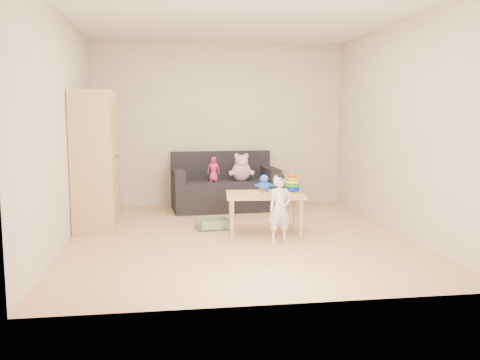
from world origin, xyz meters
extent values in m
plane|color=tan|center=(0.00, 0.00, 0.00)|extent=(4.50, 4.50, 0.00)
plane|color=white|center=(0.00, 0.00, 2.60)|extent=(4.50, 4.50, 0.00)
plane|color=beige|center=(0.00, 2.25, 1.30)|extent=(4.00, 0.00, 4.00)
plane|color=beige|center=(0.00, -2.25, 1.30)|extent=(4.00, 0.00, 4.00)
plane|color=beige|center=(-2.00, 0.00, 1.30)|extent=(0.00, 4.50, 4.50)
plane|color=beige|center=(2.00, 0.00, 1.30)|extent=(0.00, 4.50, 4.50)
cube|color=tan|center=(-1.75, 0.71, 0.88)|extent=(0.49, 0.97, 1.75)
cube|color=black|center=(0.03, 1.74, 0.22)|extent=(1.64, 0.91, 0.44)
cube|color=#DDB579|center=(0.34, 0.12, 0.25)|extent=(1.00, 0.68, 0.50)
imported|color=silver|center=(0.43, -0.35, 0.38)|extent=(0.31, 0.23, 0.76)
imported|color=#E12A60|center=(-0.15, 1.70, 0.63)|extent=(0.19, 0.14, 0.37)
cylinder|color=gold|center=(0.68, 0.11, 0.51)|extent=(0.19, 0.19, 0.02)
cylinder|color=silver|center=(0.68, 0.11, 0.62)|extent=(0.02, 0.02, 0.22)
torus|color=#0E14ED|center=(0.68, 0.11, 0.54)|extent=(0.21, 0.21, 0.04)
torus|color=#179925|center=(0.68, 0.11, 0.59)|extent=(0.18, 0.18, 0.04)
torus|color=#E6FA0D|center=(0.68, 0.11, 0.63)|extent=(0.16, 0.16, 0.04)
torus|color=#FF9B0D|center=(0.68, 0.11, 0.67)|extent=(0.13, 0.13, 0.04)
torus|color=#C03D0B|center=(0.68, 0.11, 0.71)|extent=(0.11, 0.11, 0.04)
cylinder|color=black|center=(0.59, 0.31, 0.59)|extent=(0.08, 0.08, 0.18)
cylinder|color=black|center=(0.59, 0.31, 0.70)|extent=(0.04, 0.04, 0.05)
cylinder|color=black|center=(0.59, 0.31, 0.73)|extent=(0.04, 0.04, 0.02)
cube|color=yellow|center=(0.26, 0.24, 0.50)|extent=(0.23, 0.23, 0.02)
camera|label=1|loc=(-0.84, -5.94, 1.46)|focal=38.00mm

